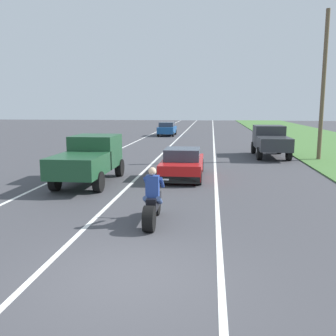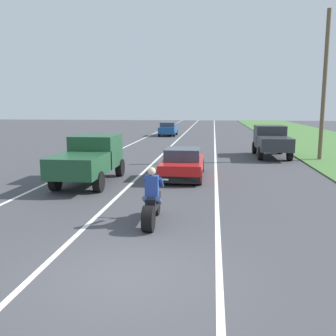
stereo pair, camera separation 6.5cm
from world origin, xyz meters
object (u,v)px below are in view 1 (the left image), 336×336
distant_car_far_ahead (167,129)px  sports_car_red (183,164)px  motorcycle_with_rider (153,204)px  pickup_truck_right_shoulder_dark_grey (271,140)px  pickup_truck_left_lane_dark_green (89,157)px

distant_car_far_ahead → sports_car_red: bearing=-81.6°
motorcycle_with_rider → distant_car_far_ahead: 31.60m
sports_car_red → pickup_truck_right_shoulder_dark_grey: bearing=56.9°
sports_car_red → distant_car_far_ahead: size_ratio=1.08×
sports_car_red → distant_car_far_ahead: bearing=98.4°
pickup_truck_right_shoulder_dark_grey → distant_car_far_ahead: (-8.71, 16.57, -0.33)m
sports_car_red → pickup_truck_left_lane_dark_green: 4.23m
sports_car_red → pickup_truck_left_lane_dark_green: bearing=-156.2°
sports_car_red → pickup_truck_right_shoulder_dark_grey: size_ratio=0.90×
distant_car_far_ahead → pickup_truck_left_lane_dark_green: bearing=-90.5°
pickup_truck_right_shoulder_dark_grey → pickup_truck_left_lane_dark_green: bearing=-133.2°
pickup_truck_left_lane_dark_green → distant_car_far_ahead: (0.24, 26.09, -0.33)m
pickup_truck_right_shoulder_dark_grey → motorcycle_with_rider: bearing=-110.0°
motorcycle_with_rider → pickup_truck_left_lane_dark_green: 6.43m
motorcycle_with_rider → sports_car_red: bearing=87.6°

